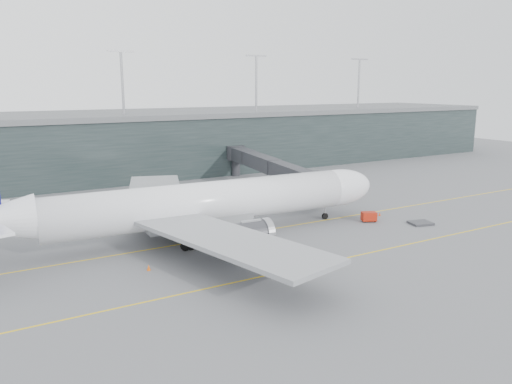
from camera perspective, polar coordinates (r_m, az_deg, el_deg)
ground at (r=75.14m, az=-8.01°, el=-4.83°), size 320.00×320.00×0.00m
taxiline_a at (r=71.60m, az=-6.79°, el=-5.64°), size 160.00×0.25×0.02m
taxiline_b at (r=58.09m, az=-0.38°, el=-9.84°), size 160.00×0.25×0.02m
taxiline_lead_main at (r=94.92m, az=-9.80°, el=-1.31°), size 0.25×60.00×0.02m
terminal at (r=128.39m, az=-18.03°, el=5.19°), size 240.00×36.00×29.00m
main_aircraft at (r=72.19m, az=-6.28°, el=-1.38°), size 63.25×59.44×17.75m
jet_bridge at (r=107.44m, az=-0.19°, el=3.42°), size 11.04×48.31×7.38m
gse_cart at (r=83.10m, az=12.78°, el=-2.73°), size 2.73×2.29×1.59m
baggage_dolly at (r=83.99m, az=18.29°, el=-3.37°), size 3.95×3.44×0.34m
uld_a at (r=82.31m, az=-14.42°, el=-2.82°), size 2.75×2.49×2.05m
uld_b at (r=84.41m, az=-12.28°, el=-2.42°), size 2.43×2.17×1.85m
uld_c at (r=83.91m, az=-9.66°, el=-2.35°), size 2.64×2.38×1.98m
cone_nose at (r=87.40m, az=13.95°, el=-2.45°), size 0.40×0.40×0.63m
cone_wing_stbd at (r=61.56m, az=5.93°, el=-8.31°), size 0.40×0.40×0.64m
cone_wing_port at (r=88.75m, az=-6.89°, el=-1.95°), size 0.41×0.41×0.64m
cone_tail at (r=61.68m, az=-12.17°, el=-8.43°), size 0.47×0.47×0.74m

